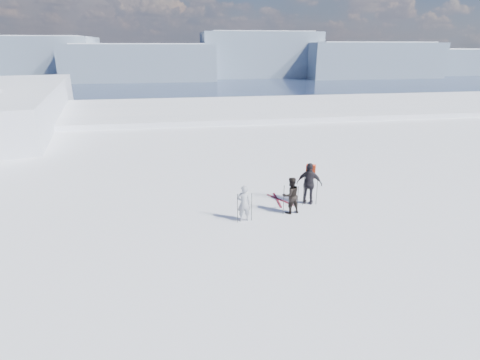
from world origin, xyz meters
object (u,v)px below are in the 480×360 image
object	(u,v)px
skis_loose	(279,200)
skier_grey	(244,203)
skier_dark	(291,195)
skier_pack	(309,184)

from	to	relation	value
skis_loose	skier_grey	bearing A→B (deg)	-136.96
skier_grey	skier_dark	size ratio (longest dim) A/B	0.96
skier_grey	skier_dark	xyz separation A→B (m)	(2.07, 0.43, 0.03)
skier_dark	skier_pack	size ratio (longest dim) A/B	0.83
skier_pack	skier_grey	bearing A→B (deg)	47.30
skier_dark	skis_loose	bearing A→B (deg)	-97.72
skis_loose	skier_dark	bearing A→B (deg)	-85.58
skier_dark	skier_pack	distance (m)	1.37
skier_pack	skis_loose	distance (m)	1.64
skier_dark	skis_loose	world-z (taller)	skier_dark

